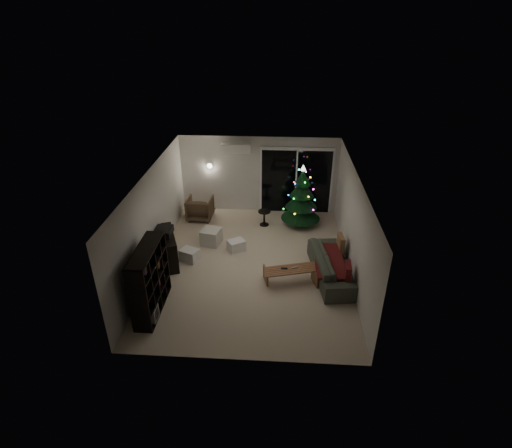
{
  "coord_description": "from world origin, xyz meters",
  "views": [
    {
      "loc": [
        0.67,
        -8.71,
        5.9
      ],
      "look_at": [
        0.1,
        0.3,
        1.05
      ],
      "focal_mm": 28.0,
      "sensor_mm": 36.0,
      "label": 1
    }
  ],
  "objects_px": {
    "coffee_table": "(290,276)",
    "bookshelf": "(141,280)",
    "christmas_tree": "(302,196)",
    "media_cabinet": "(166,248)",
    "sofa": "(333,265)",
    "armchair": "(200,208)"
  },
  "relations": [
    {
      "from": "coffee_table",
      "to": "bookshelf",
      "type": "bearing_deg",
      "value": -175.31
    },
    {
      "from": "bookshelf",
      "to": "christmas_tree",
      "type": "xyz_separation_m",
      "value": [
        3.6,
        4.22,
        0.19
      ]
    },
    {
      "from": "media_cabinet",
      "to": "sofa",
      "type": "xyz_separation_m",
      "value": [
        4.3,
        -0.39,
        -0.09
      ]
    },
    {
      "from": "media_cabinet",
      "to": "sofa",
      "type": "distance_m",
      "value": 4.32
    },
    {
      "from": "coffee_table",
      "to": "christmas_tree",
      "type": "height_order",
      "value": "christmas_tree"
    },
    {
      "from": "christmas_tree",
      "to": "armchair",
      "type": "bearing_deg",
      "value": 176.46
    },
    {
      "from": "media_cabinet",
      "to": "coffee_table",
      "type": "bearing_deg",
      "value": -33.39
    },
    {
      "from": "sofa",
      "to": "armchair",
      "type": "bearing_deg",
      "value": 45.55
    },
    {
      "from": "christmas_tree",
      "to": "bookshelf",
      "type": "bearing_deg",
      "value": -130.47
    },
    {
      "from": "media_cabinet",
      "to": "sofa",
      "type": "bearing_deg",
      "value": -26.06
    },
    {
      "from": "bookshelf",
      "to": "media_cabinet",
      "type": "bearing_deg",
      "value": 71.23
    },
    {
      "from": "armchair",
      "to": "coffee_table",
      "type": "xyz_separation_m",
      "value": [
        2.82,
        -3.25,
        -0.16
      ]
    },
    {
      "from": "armchair",
      "to": "christmas_tree",
      "type": "height_order",
      "value": "christmas_tree"
    },
    {
      "from": "media_cabinet",
      "to": "armchair",
      "type": "height_order",
      "value": "media_cabinet"
    },
    {
      "from": "bookshelf",
      "to": "media_cabinet",
      "type": "height_order",
      "value": "bookshelf"
    },
    {
      "from": "media_cabinet",
      "to": "armchair",
      "type": "bearing_deg",
      "value": 59.49
    },
    {
      "from": "media_cabinet",
      "to": "christmas_tree",
      "type": "bearing_deg",
      "value": 12.06
    },
    {
      "from": "bookshelf",
      "to": "sofa",
      "type": "bearing_deg",
      "value": 0.43
    },
    {
      "from": "armchair",
      "to": "coffee_table",
      "type": "height_order",
      "value": "armchair"
    },
    {
      "from": "bookshelf",
      "to": "media_cabinet",
      "type": "distance_m",
      "value": 1.92
    },
    {
      "from": "media_cabinet",
      "to": "armchair",
      "type": "distance_m",
      "value": 2.57
    },
    {
      "from": "media_cabinet",
      "to": "coffee_table",
      "type": "relative_size",
      "value": 1.05
    }
  ]
}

